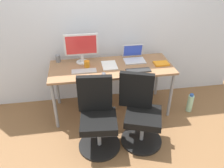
{
  "coord_description": "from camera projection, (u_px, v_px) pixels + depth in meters",
  "views": [
    {
      "loc": [
        -0.46,
        -2.86,
        2.21
      ],
      "look_at": [
        0.0,
        -0.05,
        0.49
      ],
      "focal_mm": 36.15,
      "sensor_mm": 36.0,
      "label": 1
    }
  ],
  "objects": [
    {
      "name": "mouse_by_monitor",
      "position": [
        88.0,
        77.0,
        2.94
      ],
      "size": [
        0.06,
        0.1,
        0.03
      ],
      "primitive_type": "ellipsoid",
      "color": "#B7B7B7",
      "rests_on": "desk"
    },
    {
      "name": "paper_pile",
      "position": [
        109.0,
        65.0,
        3.25
      ],
      "size": [
        0.21,
        0.3,
        0.01
      ],
      "primitive_type": "cube",
      "color": "white",
      "rests_on": "desk"
    },
    {
      "name": "pen_cup",
      "position": [
        58.0,
        59.0,
        3.33
      ],
      "size": [
        0.07,
        0.07,
        0.1
      ],
      "primitive_type": "cylinder",
      "color": "slate",
      "rests_on": "desk"
    },
    {
      "name": "mouse_by_laptop",
      "position": [
        104.0,
        74.0,
        3.01
      ],
      "size": [
        0.06,
        0.1,
        0.03
      ],
      "primitive_type": "ellipsoid",
      "color": "#515156",
      "rests_on": "desk"
    },
    {
      "name": "back_wall",
      "position": [
        107.0,
        21.0,
        3.31
      ],
      "size": [
        4.4,
        0.04,
        2.6
      ],
      "primitive_type": "cube",
      "color": "silver",
      "rests_on": "ground"
    },
    {
      "name": "office_chair_left",
      "position": [
        98.0,
        117.0,
        2.78
      ],
      "size": [
        0.54,
        0.54,
        0.94
      ],
      "color": "black",
      "rests_on": "ground"
    },
    {
      "name": "office_chair_right",
      "position": [
        140.0,
        113.0,
        2.85
      ],
      "size": [
        0.56,
        0.56,
        0.94
      ],
      "color": "black",
      "rests_on": "ground"
    },
    {
      "name": "coffee_mug",
      "position": [
        87.0,
        64.0,
        3.2
      ],
      "size": [
        0.08,
        0.08,
        0.09
      ],
      "primitive_type": "cylinder",
      "color": "orange",
      "rests_on": "desk"
    },
    {
      "name": "desktop_monitor",
      "position": [
        81.0,
        46.0,
        3.22
      ],
      "size": [
        0.48,
        0.18,
        0.43
      ],
      "color": "silver",
      "rests_on": "desk"
    },
    {
      "name": "open_laptop",
      "position": [
        134.0,
        57.0,
        3.4
      ],
      "size": [
        0.31,
        0.28,
        0.22
      ],
      "color": "silver",
      "rests_on": "desk"
    },
    {
      "name": "water_bottle_on_floor",
      "position": [
        190.0,
        103.0,
        3.51
      ],
      "size": [
        0.09,
        0.09,
        0.31
      ],
      "color": "#A5D8B2",
      "rests_on": "ground"
    },
    {
      "name": "ground_plane",
      "position": [
        112.0,
        109.0,
        3.62
      ],
      "size": [
        5.28,
        5.28,
        0.0
      ],
      "primitive_type": "plane",
      "color": "brown"
    },
    {
      "name": "notebook",
      "position": [
        161.0,
        64.0,
        3.29
      ],
      "size": [
        0.21,
        0.15,
        0.03
      ],
      "primitive_type": "cube",
      "color": "orange",
      "rests_on": "desk"
    },
    {
      "name": "keyboard_by_laptop",
      "position": [
        138.0,
        70.0,
        3.11
      ],
      "size": [
        0.34,
        0.12,
        0.02
      ],
      "primitive_type": "cube",
      "color": "#2D2D2D",
      "rests_on": "desk"
    },
    {
      "name": "keyboard_by_monitor",
      "position": [
        84.0,
        71.0,
        3.09
      ],
      "size": [
        0.34,
        0.12,
        0.02
      ],
      "primitive_type": "cube",
      "color": "#B7B7B7",
      "rests_on": "desk"
    },
    {
      "name": "desk",
      "position": [
        111.0,
        70.0,
        3.27
      ],
      "size": [
        1.76,
        0.69,
        0.76
      ],
      "color": "#996B47",
      "rests_on": "ground"
    }
  ]
}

